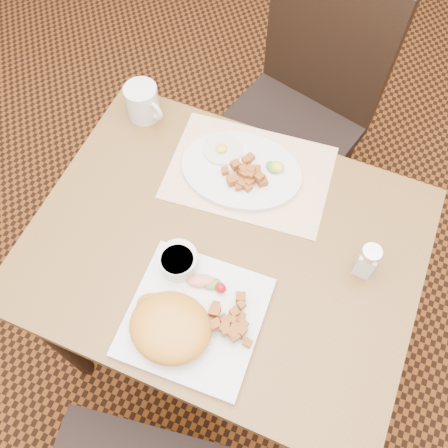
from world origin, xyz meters
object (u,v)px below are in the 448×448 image
at_px(plate_square, 195,317).
at_px(plate_oval, 241,171).
at_px(salt_shaker, 367,260).
at_px(chair_far, 301,104).
at_px(table, 224,263).
at_px(coffee_mug, 143,102).

bearing_deg(plate_square, plate_oval, 97.11).
distance_m(plate_square, plate_oval, 0.39).
bearing_deg(salt_shaker, chair_far, 117.88).
relative_size(table, chair_far, 0.93).
height_order(plate_square, coffee_mug, coffee_mug).
distance_m(salt_shaker, coffee_mug, 0.69).
bearing_deg(chair_far, salt_shaker, 132.36).
bearing_deg(plate_oval, chair_far, 86.03).
distance_m(plate_oval, salt_shaker, 0.38).
relative_size(table, salt_shaker, 9.00).
distance_m(table, salt_shaker, 0.36).
xyz_separation_m(salt_shaker, coffee_mug, (-0.66, 0.21, -0.00)).
bearing_deg(salt_shaker, table, -168.75).
distance_m(table, plate_oval, 0.24).
xyz_separation_m(plate_oval, salt_shaker, (0.35, -0.14, 0.04)).
height_order(table, coffee_mug, coffee_mug).
relative_size(plate_oval, salt_shaker, 3.05).
bearing_deg(chair_far, plate_square, 105.57).
bearing_deg(plate_square, salt_shaker, 39.62).
xyz_separation_m(chair_far, plate_square, (0.02, -0.85, 0.22)).
height_order(plate_square, salt_shaker, salt_shaker).
distance_m(plate_square, coffee_mug, 0.59).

